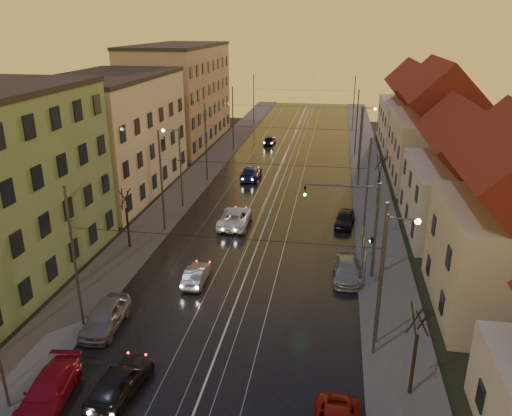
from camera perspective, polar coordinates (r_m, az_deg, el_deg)
The scene contains 38 objects.
road at distance 57.83m, azimuth 2.95°, elevation 3.01°, with size 16.00×120.00×0.04m, color black.
sidewalk_left at distance 59.67m, azimuth -6.65°, elevation 3.51°, with size 4.00×120.00×0.15m, color #4C4C4C.
sidewalk_right at distance 57.66m, azimuth 12.88°, elevation 2.52°, with size 4.00×120.00×0.15m, color #4C4C4C.
tram_rail_0 at distance 58.08m, azimuth 0.79°, elevation 3.16°, with size 0.06×120.00×0.03m, color gray.
tram_rail_1 at distance 57.90m, azimuth 2.19°, elevation 3.09°, with size 0.06×120.00×0.03m, color gray.
tram_rail_2 at distance 57.74m, azimuth 3.71°, elevation 3.01°, with size 0.06×120.00×0.03m, color gray.
tram_rail_3 at distance 57.63m, azimuth 5.13°, elevation 2.93°, with size 0.06×120.00×0.03m, color gray.
apartment_left_2 at distance 55.34m, azimuth -16.16°, elevation 7.84°, with size 10.00×20.00×12.00m, color beige.
apartment_left_3 at distance 77.22m, azimuth -8.71°, elevation 12.55°, with size 10.00×24.00×14.00m, color #978462.
house_right_2 at distance 46.06m, azimuth 22.81°, elevation 2.83°, with size 9.18×12.24×9.20m.
house_right_3 at distance 60.03m, azimuth 19.91°, elevation 8.18°, with size 9.18×14.28×11.50m.
house_right_4 at distance 77.65m, azimuth 17.62°, elevation 10.42°, with size 9.18×16.32×10.00m.
catenary_pole_l_1 at distance 30.72m, azimuth -20.04°, elevation -5.57°, with size 0.16×0.16×9.00m, color #595B60.
catenary_pole_r_1 at distance 27.23m, azimuth 13.96°, elevation -8.33°, with size 0.16×0.16×9.00m, color #595B60.
catenary_pole_l_2 at distance 43.41m, azimuth -10.74°, elevation 2.90°, with size 0.16×0.16×9.00m, color #595B60.
catenary_pole_r_2 at distance 41.01m, azimuth 12.54°, elevation 1.72°, with size 0.16×0.16×9.00m, color #595B60.
catenary_pole_l_3 at distance 57.23m, azimuth -5.74°, elevation 7.40°, with size 0.16×0.16×9.00m, color #595B60.
catenary_pole_r_3 at distance 55.43m, azimuth 11.85°, elevation 6.64°, with size 0.16×0.16×9.00m, color #595B60.
catenary_pole_l_4 at distance 71.53m, azimuth -2.66°, elevation 10.11°, with size 0.16×0.16×9.00m, color #595B60.
catenary_pole_r_4 at distance 70.10m, azimuth 11.43°, elevation 9.52°, with size 0.16×0.16×9.00m, color #595B60.
catenary_pole_l_5 at distance 88.99m, azimuth -0.26°, elevation 12.17°, with size 0.16×0.16×9.00m, color #595B60.
catenary_pole_r_5 at distance 87.84m, azimuth 11.12°, elevation 11.69°, with size 0.16×0.16×9.00m, color #595B60.
street_lamp_1 at distance 27.99m, azimuth 14.92°, elevation -6.70°, with size 1.75×0.32×8.00m.
street_lamp_2 at distance 48.91m, azimuth -9.00°, elevation 5.46°, with size 1.75×0.32×8.00m.
street_lamp_3 at distance 62.20m, azimuth 12.12°, elevation 8.47°, with size 1.75×0.32×8.00m.
traffic_light_mast at distance 35.30m, azimuth 12.00°, elevation -1.15°, with size 5.30×0.32×7.20m.
bare_tree_0 at distance 41.16m, azimuth -14.49°, elevation -1.36°, with size 1.09×1.09×5.11m.
bare_tree_1 at distance 25.97m, azimuth 17.68°, elevation -15.53°, with size 1.09×1.09×5.11m.
bare_tree_2 at distance 51.27m, azimuth 13.88°, elevation 3.02°, with size 1.09×1.09×5.11m.
driving_car_0 at distance 26.85m, azimuth -15.28°, elevation -18.51°, with size 1.80×4.47×1.52m, color black.
driving_car_1 at distance 35.74m, azimuth -6.82°, elevation -7.57°, with size 1.32×3.79×1.25m, color #939398.
driving_car_2 at distance 45.18m, azimuth -2.40°, elevation -1.07°, with size 2.55×5.54×1.54m, color white.
driving_car_3 at distance 58.72m, azimuth -0.58°, elevation 4.04°, with size 2.06×5.07×1.47m, color navy.
driving_car_4 at distance 75.80m, azimuth 1.57°, elevation 7.75°, with size 1.56×3.87×1.32m, color black.
parked_left_2 at distance 27.46m, azimuth -22.64°, elevation -18.72°, with size 1.92×4.73×1.37m, color maroon.
parked_left_3 at distance 31.91m, azimuth -16.86°, elevation -11.76°, with size 1.86×4.62×1.57m, color gray.
parked_right_1 at distance 36.64m, azimuth 10.34°, elevation -6.96°, with size 1.87×4.59×1.33m, color #A0A0A6.
parked_right_2 at distance 45.83m, azimuth 10.10°, elevation -1.20°, with size 1.57×3.91×1.33m, color black.
Camera 1 is at (5.89, -14.86, 17.34)m, focal length 35.00 mm.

